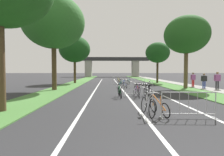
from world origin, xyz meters
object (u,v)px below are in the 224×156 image
at_px(pedestrian_strolling, 193,78).
at_px(tree_left_pine_near, 75,49).
at_px(tree_left_pine_far, 54,22).
at_px(bicycle_orange_3, 159,107).
at_px(crowd_barrier_second, 139,89).
at_px(bicycle_blue_2, 125,85).
at_px(bicycle_yellow_9, 119,81).
at_px(pedestrian_pushing_bike, 217,79).
at_px(bicycle_red_6, 138,92).
at_px(bicycle_silver_5, 148,106).
at_px(tree_right_oak_mid, 186,35).
at_px(bicycle_black_4, 148,92).
at_px(bicycle_white_1, 149,85).
at_px(bicycle_teal_0, 129,82).
at_px(bicycle_green_8, 120,92).
at_px(crowd_barrier_fourth, 120,80).
at_px(bicycle_teal_10, 120,84).
at_px(crowd_barrier_nearest, 188,105).
at_px(crowd_barrier_third, 135,83).
at_px(tree_right_cypress_far, 158,53).
at_px(pedestrian_with_backpack, 204,79).
at_px(bicycle_purple_7, 137,90).

bearing_deg(pedestrian_strolling, tree_left_pine_near, -37.54).
relative_size(tree_left_pine_far, bicycle_orange_3, 5.55).
height_order(crowd_barrier_second, bicycle_blue_2, crowd_barrier_second).
distance_m(tree_left_pine_far, bicycle_yellow_9, 12.42).
bearing_deg(pedestrian_pushing_bike, bicycle_red_6, -147.77).
relative_size(bicycle_red_6, bicycle_yellow_9, 1.04).
xyz_separation_m(tree_left_pine_far, bicycle_silver_5, (6.78, -9.62, -6.06)).
bearing_deg(tree_right_oak_mid, bicycle_orange_3, -119.07).
height_order(bicycle_black_4, bicycle_yellow_9, bicycle_black_4).
bearing_deg(bicycle_white_1, pedestrian_strolling, 24.11).
bearing_deg(bicycle_black_4, bicycle_orange_3, -102.28).
bearing_deg(bicycle_red_6, tree_left_pine_far, -23.12).
distance_m(tree_left_pine_near, bicycle_teal_0, 9.36).
relative_size(bicycle_blue_2, bicycle_black_4, 0.95).
distance_m(tree_left_pine_near, bicycle_green_8, 15.93).
distance_m(bicycle_red_6, bicycle_green_8, 1.34).
height_order(crowd_barrier_fourth, bicycle_teal_10, crowd_barrier_fourth).
xyz_separation_m(bicycle_teal_0, bicycle_silver_5, (-1.29, -17.08, 0.04)).
relative_size(bicycle_blue_2, bicycle_teal_10, 0.97).
xyz_separation_m(bicycle_white_1, bicycle_red_6, (-2.21, -6.02, 0.02)).
bearing_deg(bicycle_white_1, tree_left_pine_far, -161.69).
relative_size(crowd_barrier_nearest, crowd_barrier_third, 1.01).
xyz_separation_m(tree_right_cypress_far, pedestrian_strolling, (2.08, -7.02, -3.61)).
distance_m(tree_right_oak_mid, bicycle_blue_2, 8.33).
distance_m(tree_right_cypress_far, pedestrian_with_backpack, 9.94).
bearing_deg(bicycle_yellow_9, crowd_barrier_third, -92.32).
relative_size(crowd_barrier_nearest, bicycle_teal_10, 1.25).
bearing_deg(bicycle_orange_3, crowd_barrier_second, 75.18).
distance_m(tree_left_pine_far, bicycle_purple_7, 10.19).
relative_size(tree_right_cypress_far, bicycle_red_6, 3.63).
bearing_deg(crowd_barrier_fourth, tree_left_pine_far, -130.87).
bearing_deg(tree_left_pine_far, crowd_barrier_nearest, -50.94).
xyz_separation_m(bicycle_red_6, pedestrian_pushing_bike, (8.48, 4.42, 0.71)).
xyz_separation_m(crowd_barrier_nearest, bicycle_teal_0, (-0.19, 17.64, -0.16)).
xyz_separation_m(tree_right_cypress_far, pedestrian_pushing_bike, (2.99, -9.98, -3.55)).
distance_m(crowd_barrier_nearest, pedestrian_strolling, 14.51).
height_order(tree_left_pine_far, pedestrian_strolling, tree_left_pine_far).
relative_size(tree_right_oak_mid, bicycle_green_8, 4.58).
relative_size(tree_right_oak_mid, crowd_barrier_second, 3.54).
height_order(bicycle_teal_0, bicycle_white_1, bicycle_teal_0).
distance_m(tree_right_cypress_far, crowd_barrier_third, 10.04).
height_order(tree_left_pine_far, bicycle_yellow_9, tree_left_pine_far).
xyz_separation_m(pedestrian_strolling, pedestrian_with_backpack, (0.18, -1.95, -0.04)).
bearing_deg(bicycle_black_4, tree_left_pine_near, 114.29).
bearing_deg(bicycle_purple_7, tree_left_pine_near, -68.12).
bearing_deg(crowd_barrier_second, bicycle_green_8, -159.98).
height_order(tree_right_oak_mid, bicycle_teal_0, tree_right_oak_mid).
distance_m(crowd_barrier_fourth, pedestrian_pushing_bike, 12.08).
bearing_deg(bicycle_blue_2, bicycle_orange_3, -96.70).
relative_size(tree_right_cypress_far, crowd_barrier_second, 2.88).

